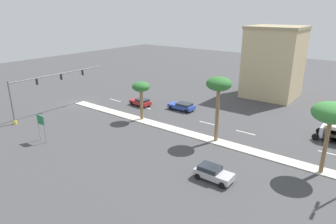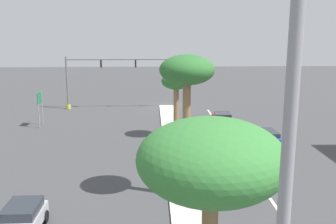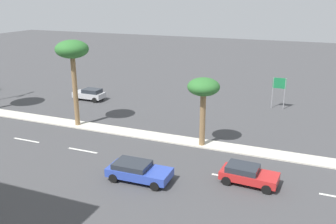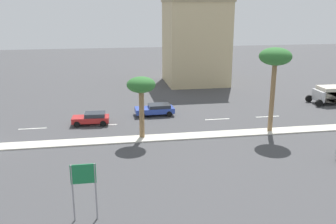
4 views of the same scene
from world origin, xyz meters
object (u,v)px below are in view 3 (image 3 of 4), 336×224
object	(u,v)px
directional_road_sign	(279,87)
palm_tree_near	(72,53)
sedan_silver_left	(90,94)
sedan_blue_front	(138,171)
sedan_red_rear	(248,174)
palm_tree_front	(203,90)

from	to	relation	value
directional_road_sign	palm_tree_near	bearing A→B (deg)	127.27
palm_tree_near	sedan_silver_left	world-z (taller)	palm_tree_near
directional_road_sign	palm_tree_near	size ratio (longest dim) A/B	0.43
directional_road_sign	sedan_blue_front	xyz separation A→B (m)	(-21.18, 7.08, -1.86)
palm_tree_near	sedan_blue_front	xyz separation A→B (m)	(-7.75, -10.56, -6.54)
sedan_red_rear	sedan_blue_front	bearing A→B (deg)	108.33
palm_tree_front	sedan_blue_front	distance (m)	8.97
palm_tree_front	palm_tree_near	bearing A→B (deg)	89.03
directional_road_sign	palm_tree_front	world-z (taller)	palm_tree_front
directional_road_sign	sedan_red_rear	size ratio (longest dim) A/B	0.90
palm_tree_near	sedan_silver_left	bearing A→B (deg)	26.39
palm_tree_front	sedan_red_rear	distance (m)	8.26
directional_road_sign	sedan_silver_left	distance (m)	22.45
palm_tree_near	sedan_blue_front	bearing A→B (deg)	-126.28
sedan_silver_left	directional_road_sign	bearing A→B (deg)	-76.94
sedan_silver_left	sedan_blue_front	bearing A→B (deg)	-137.61
sedan_silver_left	sedan_blue_front	xyz separation A→B (m)	(-16.13, -14.72, -0.05)
palm_tree_front	sedan_red_rear	world-z (taller)	palm_tree_front
sedan_red_rear	palm_tree_near	bearing A→B (deg)	73.16
palm_tree_front	sedan_silver_left	bearing A→B (deg)	63.26
palm_tree_near	sedan_blue_front	size ratio (longest dim) A/B	1.86
palm_tree_near	palm_tree_front	bearing A→B (deg)	-90.97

